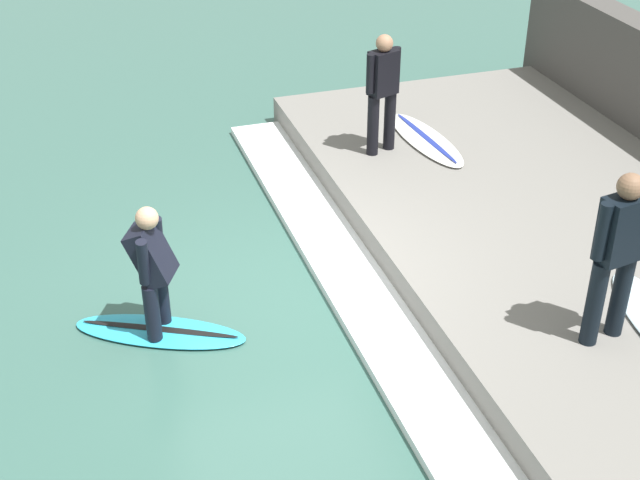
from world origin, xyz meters
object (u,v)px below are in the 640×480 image
(surfboard_riding, at_px, (160,331))
(surfer_waiting_near, at_px, (618,250))
(surfboard_waiting_far, at_px, (426,139))
(surfer_riding, at_px, (152,264))
(surfer_waiting_far, at_px, (383,87))

(surfboard_riding, height_order, surfer_waiting_near, surfer_waiting_near)
(surfer_waiting_near, distance_m, surfboard_waiting_far, 4.63)
(surfboard_riding, relative_size, surfboard_waiting_far, 0.97)
(surfboard_riding, height_order, surfboard_waiting_far, surfboard_waiting_far)
(surfboard_riding, relative_size, surfer_waiting_near, 1.07)
(surfer_riding, bearing_deg, surfer_waiting_near, -25.39)
(surfer_waiting_near, bearing_deg, surfer_waiting_far, 96.53)
(surfer_waiting_near, distance_m, surfer_waiting_far, 4.47)
(surfboard_riding, distance_m, surfer_riding, 0.82)
(surfboard_riding, distance_m, surfer_waiting_far, 4.46)
(surfboard_riding, xyz_separation_m, surfer_waiting_near, (3.93, -1.86, 1.34))
(surfer_riding, height_order, surfer_waiting_near, surfer_waiting_near)
(surfboard_riding, distance_m, surfboard_waiting_far, 4.92)
(surfer_riding, bearing_deg, surfboard_riding, 0.00)
(surfer_riding, xyz_separation_m, surfer_waiting_near, (3.93, -1.86, 0.52))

